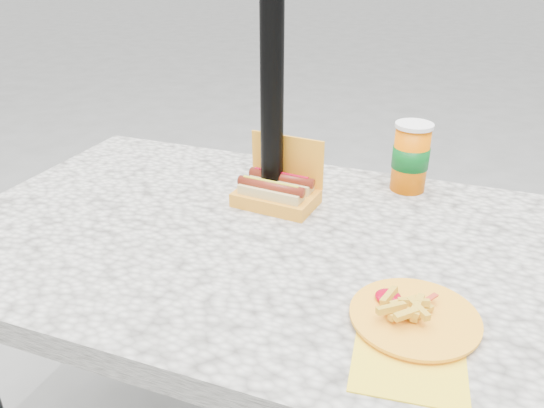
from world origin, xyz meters
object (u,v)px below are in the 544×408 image
(umbrella_pole, at_px, (272,40))
(hotdog_box, at_px, (277,191))
(soda_cup, at_px, (411,157))
(fries_plate, at_px, (413,319))

(umbrella_pole, xyz_separation_m, hotdog_box, (0.02, -0.02, -0.32))
(umbrella_pole, xyz_separation_m, soda_cup, (0.28, 0.16, -0.27))
(umbrella_pole, relative_size, hotdog_box, 11.86)
(umbrella_pole, height_order, fries_plate, umbrella_pole)
(hotdog_box, height_order, fries_plate, hotdog_box)
(umbrella_pole, height_order, soda_cup, umbrella_pole)
(fries_plate, bearing_deg, umbrella_pole, 136.44)
(fries_plate, bearing_deg, soda_cup, 98.89)
(hotdog_box, distance_m, fries_plate, 0.47)
(hotdog_box, bearing_deg, umbrella_pole, 136.81)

